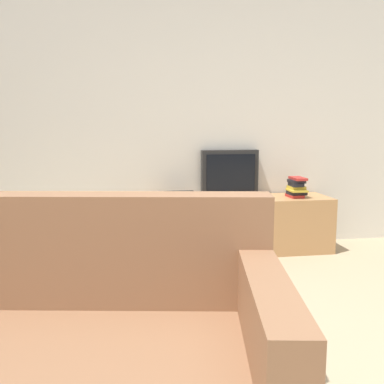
% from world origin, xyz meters
% --- Properties ---
extents(wall_back, '(9.00, 0.06, 2.60)m').
position_xyz_m(wall_back, '(0.00, 3.03, 1.30)').
color(wall_back, silver).
rests_on(wall_back, ground_plane).
extents(tv_stand, '(1.77, 0.49, 0.53)m').
position_xyz_m(tv_stand, '(0.58, 2.73, 0.26)').
color(tv_stand, tan).
rests_on(tv_stand, ground_plane).
extents(television, '(0.57, 0.09, 0.45)m').
position_xyz_m(television, '(0.54, 2.94, 0.75)').
color(television, black).
rests_on(television, tv_stand).
extents(couch, '(2.09, 1.27, 0.94)m').
position_xyz_m(couch, '(-0.96, 0.25, 0.31)').
color(couch, '#8C6042').
rests_on(couch, ground_plane).
extents(book_stack, '(0.17, 0.22, 0.19)m').
position_xyz_m(book_stack, '(1.13, 2.68, 0.62)').
color(book_stack, '#B72D28').
rests_on(book_stack, tv_stand).
extents(remote_on_stand, '(0.06, 0.16, 0.02)m').
position_xyz_m(remote_on_stand, '(0.56, 2.64, 0.54)').
color(remote_on_stand, '#B7B7B7').
rests_on(remote_on_stand, tv_stand).
extents(set_top_box, '(0.28, 0.25, 0.06)m').
position_xyz_m(set_top_box, '(0.02, 2.76, 0.56)').
color(set_top_box, black).
rests_on(set_top_box, tv_stand).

